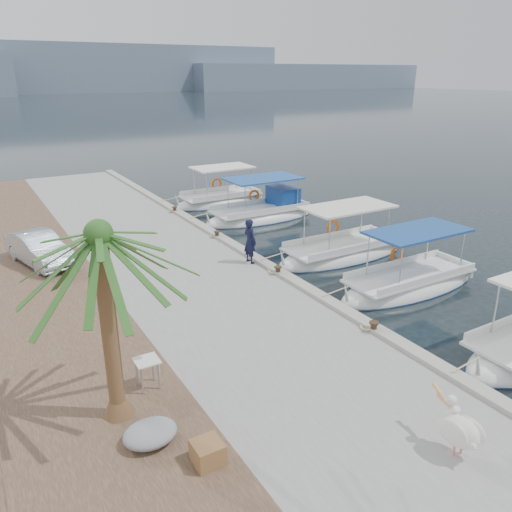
{
  "coord_description": "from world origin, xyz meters",
  "views": [
    {
      "loc": [
        -9.65,
        -12.63,
        7.46
      ],
      "look_at": [
        -1.0,
        1.98,
        1.2
      ],
      "focal_mm": 35.0,
      "sensor_mm": 36.0,
      "label": 1
    }
  ],
  "objects_px": {
    "fishing_caique_c": "(342,254)",
    "fisherman": "(250,241)",
    "parked_car": "(39,249)",
    "fishing_caique_b": "(409,286)",
    "pelican": "(460,429)",
    "fishing_caique_d": "(262,215)",
    "date_palm": "(99,236)",
    "fishing_caique_e": "(221,202)"
  },
  "relations": [
    {
      "from": "fishing_caique_c",
      "to": "fishing_caique_d",
      "type": "xyz_separation_m",
      "value": [
        0.15,
        6.9,
        0.07
      ]
    },
    {
      "from": "date_palm",
      "to": "fisherman",
      "type": "bearing_deg",
      "value": 42.84
    },
    {
      "from": "fishing_caique_b",
      "to": "fisherman",
      "type": "bearing_deg",
      "value": 135.71
    },
    {
      "from": "fishing_caique_c",
      "to": "fishing_caique_d",
      "type": "bearing_deg",
      "value": 88.71
    },
    {
      "from": "fisherman",
      "to": "date_palm",
      "type": "bearing_deg",
      "value": 126.38
    },
    {
      "from": "date_palm",
      "to": "fishing_caique_b",
      "type": "bearing_deg",
      "value": 11.65
    },
    {
      "from": "fishing_caique_c",
      "to": "fishing_caique_e",
      "type": "distance_m",
      "value": 10.93
    },
    {
      "from": "fishing_caique_b",
      "to": "fisherman",
      "type": "distance_m",
      "value": 6.13
    },
    {
      "from": "fishing_caique_b",
      "to": "fisherman",
      "type": "height_order",
      "value": "fisherman"
    },
    {
      "from": "fishing_caique_b",
      "to": "pelican",
      "type": "relative_size",
      "value": 4.42
    },
    {
      "from": "fishing_caique_b",
      "to": "pelican",
      "type": "bearing_deg",
      "value": -131.38
    },
    {
      "from": "fishing_caique_b",
      "to": "parked_car",
      "type": "height_order",
      "value": "fishing_caique_b"
    },
    {
      "from": "pelican",
      "to": "parked_car",
      "type": "bearing_deg",
      "value": 109.32
    },
    {
      "from": "fishing_caique_c",
      "to": "pelican",
      "type": "xyz_separation_m",
      "value": [
        -6.12,
        -10.73,
        0.94
      ]
    },
    {
      "from": "fishing_caique_c",
      "to": "pelican",
      "type": "distance_m",
      "value": 12.39
    },
    {
      "from": "fishing_caique_d",
      "to": "fishing_caique_b",
      "type": "bearing_deg",
      "value": -91.32
    },
    {
      "from": "fisherman",
      "to": "fishing_caique_b",
      "type": "bearing_deg",
      "value": -140.74
    },
    {
      "from": "fishing_caique_e",
      "to": "fisherman",
      "type": "relative_size",
      "value": 3.31
    },
    {
      "from": "fishing_caique_e",
      "to": "pelican",
      "type": "bearing_deg",
      "value": -105.04
    },
    {
      "from": "fisherman",
      "to": "parked_car",
      "type": "xyz_separation_m",
      "value": [
        -7.02,
        4.04,
        -0.27
      ]
    },
    {
      "from": "fishing_caique_c",
      "to": "pelican",
      "type": "bearing_deg",
      "value": -119.72
    },
    {
      "from": "fishing_caique_c",
      "to": "fisherman",
      "type": "relative_size",
      "value": 3.66
    },
    {
      "from": "fishing_caique_e",
      "to": "fisherman",
      "type": "xyz_separation_m",
      "value": [
        -4.08,
        -10.61,
        1.25
      ]
    },
    {
      "from": "fishing_caique_e",
      "to": "pelican",
      "type": "relative_size",
      "value": 4.11
    },
    {
      "from": "fishing_caique_c",
      "to": "pelican",
      "type": "relative_size",
      "value": 4.55
    },
    {
      "from": "date_palm",
      "to": "fishing_caique_e",
      "type": "bearing_deg",
      "value": 57.01
    },
    {
      "from": "fishing_caique_e",
      "to": "fishing_caique_c",
      "type": "bearing_deg",
      "value": -88.39
    },
    {
      "from": "fishing_caique_b",
      "to": "pelican",
      "type": "xyz_separation_m",
      "value": [
        -6.03,
        -6.85,
        0.93
      ]
    },
    {
      "from": "fishing_caique_b",
      "to": "date_palm",
      "type": "distance_m",
      "value": 12.4
    },
    {
      "from": "fishing_caique_c",
      "to": "parked_car",
      "type": "height_order",
      "value": "fishing_caique_c"
    },
    {
      "from": "date_palm",
      "to": "parked_car",
      "type": "distance_m",
      "value": 11.12
    },
    {
      "from": "fishing_caique_b",
      "to": "fisherman",
      "type": "relative_size",
      "value": 3.55
    },
    {
      "from": "fisherman",
      "to": "date_palm",
      "type": "relative_size",
      "value": 0.35
    },
    {
      "from": "fishing_caique_e",
      "to": "parked_car",
      "type": "xyz_separation_m",
      "value": [
        -11.1,
        -6.57,
        0.98
      ]
    },
    {
      "from": "fishing_caique_c",
      "to": "fisherman",
      "type": "bearing_deg",
      "value": 175.93
    },
    {
      "from": "fishing_caique_d",
      "to": "pelican",
      "type": "bearing_deg",
      "value": -109.61
    },
    {
      "from": "pelican",
      "to": "fisherman",
      "type": "distance_m",
      "value": 11.18
    },
    {
      "from": "pelican",
      "to": "date_palm",
      "type": "distance_m",
      "value": 7.8
    },
    {
      "from": "fisherman",
      "to": "parked_car",
      "type": "distance_m",
      "value": 8.1
    },
    {
      "from": "date_palm",
      "to": "parked_car",
      "type": "bearing_deg",
      "value": 89.87
    },
    {
      "from": "fishing_caique_e",
      "to": "fisherman",
      "type": "height_order",
      "value": "fisherman"
    },
    {
      "from": "fishing_caique_c",
      "to": "fisherman",
      "type": "distance_m",
      "value": 4.58
    }
  ]
}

